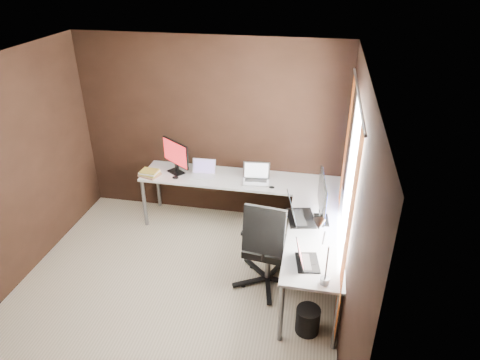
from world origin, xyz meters
name	(u,v)px	position (x,y,z in m)	size (l,w,h in m)	color
room	(199,195)	(0.34, 0.07, 1.28)	(3.60, 3.60, 2.50)	#C3B597
desk	(263,202)	(0.84, 1.04, 0.68)	(2.65, 2.25, 0.73)	silver
drawer_pedestal	(309,228)	(1.43, 1.15, 0.30)	(0.42, 0.50, 0.60)	silver
monitor_left	(176,155)	(-0.41, 1.51, 0.99)	(0.44, 0.32, 0.45)	black
monitor_right	(322,197)	(1.54, 0.69, 1.03)	(0.18, 0.64, 0.53)	black
laptop_white	(203,172)	(-0.03, 1.48, 0.78)	(0.32, 0.24, 0.21)	silver
laptop_silver	(256,177)	(0.69, 1.47, 0.78)	(0.37, 0.28, 0.23)	silver
laptop_black_big	(297,214)	(1.29, 0.67, 0.79)	(0.37, 0.47, 0.27)	black
laptop_black_small	(305,259)	(1.42, -0.10, 0.78)	(0.27, 0.34, 0.20)	black
book_stack	(150,173)	(-0.73, 1.34, 0.77)	(0.30, 0.26, 0.08)	#A87B5A
mouse_left	(175,178)	(-0.36, 1.32, 0.75)	(0.09, 0.06, 0.04)	black
mouse_corner	(272,187)	(0.92, 1.31, 0.74)	(0.08, 0.05, 0.03)	black
desk_lamp	(321,243)	(1.55, -0.29, 1.13)	(0.20, 0.23, 0.63)	slate
office_chair	(267,260)	(1.00, 0.37, 0.33)	(0.63, 0.63, 1.13)	black
wastebasket	(308,320)	(1.50, -0.24, 0.14)	(0.24, 0.24, 0.28)	black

